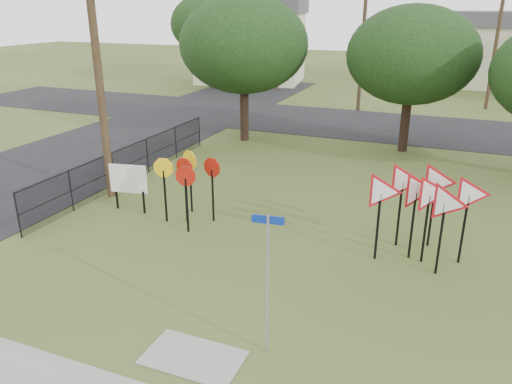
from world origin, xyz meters
The scene contains 18 objects.
ground centered at (0.00, 0.00, 0.00)m, with size 140.00×140.00×0.00m, color #394A1B.
street_left centered at (-12.00, 10.00, 0.01)m, with size 8.00×50.00×0.02m, color black.
street_far centered at (0.00, 20.00, 0.01)m, with size 60.00×8.00×0.02m, color black.
curb_pad centered at (0.00, -2.40, 0.01)m, with size 2.00×1.20×0.02m, color gray.
street_name_sign centered at (1.30, -1.62, 1.74)m, with size 0.63×0.11×3.04m.
stop_sign_cluster centered at (-3.45, 3.58, 1.65)m, with size 2.08×1.72×2.19m.
yield_sign_cluster centered at (3.77, 3.80, 1.90)m, with size 3.30×1.81×2.59m.
info_board centered at (-5.77, 3.59, 1.10)m, with size 1.32×0.28×1.67m.
utility_pole_main centered at (-7.24, 4.50, 5.21)m, with size 3.55×0.33×10.00m.
far_pole_a centered at (-2.00, 24.00, 4.60)m, with size 1.40×0.24×9.00m.
far_pole_b centered at (6.00, 28.00, 4.35)m, with size 1.40×0.24×8.50m.
far_pole_c centered at (-10.00, 30.00, 4.60)m, with size 1.40×0.24×9.00m.
fence_run centered at (-7.60, 6.25, 0.78)m, with size 0.05×11.55×1.50m.
house_left centered at (-14.00, 34.00, 3.65)m, with size 10.58×8.88×7.20m.
house_mid centered at (4.00, 40.00, 3.15)m, with size 8.40×8.40×6.20m.
tree_near_left centered at (-6.00, 14.00, 4.86)m, with size 6.40×6.40×7.27m.
tree_near_mid centered at (2.00, 15.00, 4.54)m, with size 6.00×6.00×6.80m.
tree_far_left centered at (-16.00, 30.00, 5.17)m, with size 6.80×6.80×7.73m.
Camera 1 is at (4.32, -9.58, 6.71)m, focal length 35.00 mm.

